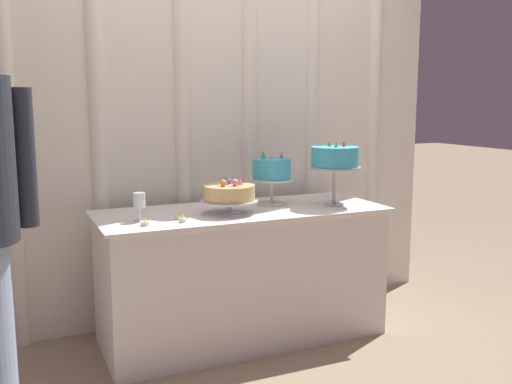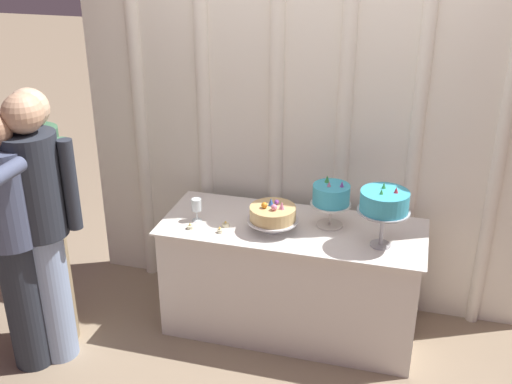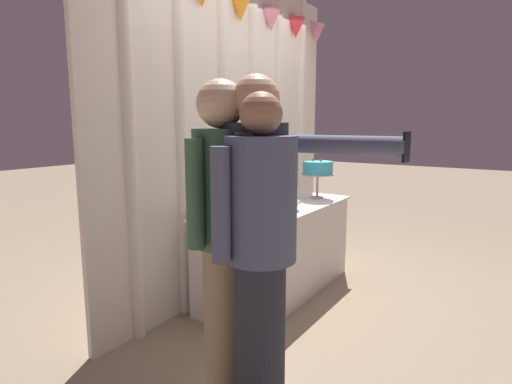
% 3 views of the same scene
% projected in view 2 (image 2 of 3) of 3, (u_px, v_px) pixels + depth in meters
% --- Properties ---
extents(ground_plane, '(24.00, 24.00, 0.00)m').
position_uv_depth(ground_plane, '(286.00, 336.00, 4.08)').
color(ground_plane, gray).
extents(draped_curtain, '(3.14, 0.18, 2.75)m').
position_uv_depth(draped_curtain, '(307.00, 99.00, 3.95)').
color(draped_curtain, white).
rests_on(draped_curtain, ground_plane).
extents(cake_table, '(1.65, 0.66, 0.77)m').
position_uv_depth(cake_table, '(291.00, 278.00, 4.01)').
color(cake_table, white).
rests_on(cake_table, ground_plane).
extents(cake_display_leftmost, '(0.32, 0.32, 0.21)m').
position_uv_depth(cake_display_leftmost, '(273.00, 214.00, 3.77)').
color(cake_display_leftmost, silver).
rests_on(cake_display_leftmost, cake_table).
extents(cake_display_center, '(0.25, 0.25, 0.32)m').
position_uv_depth(cake_display_center, '(331.00, 196.00, 3.78)').
color(cake_display_center, silver).
rests_on(cake_display_center, cake_table).
extents(cake_display_rightmost, '(0.31, 0.31, 0.38)m').
position_uv_depth(cake_display_rightmost, '(384.00, 203.00, 3.52)').
color(cake_display_rightmost, '#B2B2B7').
rests_on(cake_display_rightmost, cake_table).
extents(wine_glass, '(0.06, 0.06, 0.15)m').
position_uv_depth(wine_glass, '(196.00, 206.00, 3.89)').
color(wine_glass, silver).
rests_on(wine_glass, cake_table).
extents(tealight_far_left, '(0.04, 0.04, 0.04)m').
position_uv_depth(tealight_far_left, '(190.00, 227.00, 3.82)').
color(tealight_far_left, beige).
rests_on(tealight_far_left, cake_table).
extents(tealight_near_left, '(0.04, 0.04, 0.04)m').
position_uv_depth(tealight_near_left, '(220.00, 231.00, 3.78)').
color(tealight_near_left, beige).
rests_on(tealight_near_left, cake_table).
extents(tealight_near_right, '(0.05, 0.05, 0.04)m').
position_uv_depth(tealight_near_right, '(226.00, 225.00, 3.85)').
color(tealight_near_right, beige).
rests_on(tealight_near_right, cake_table).
extents(guest_man_pink_jacket, '(0.45, 0.30, 1.68)m').
position_uv_depth(guest_man_pink_jacket, '(44.00, 207.00, 3.68)').
color(guest_man_pink_jacket, '#9E8966').
rests_on(guest_man_pink_jacket, ground_plane).
extents(guest_man_dark_suit, '(0.46, 0.39, 1.70)m').
position_uv_depth(guest_man_dark_suit, '(40.00, 221.00, 3.53)').
color(guest_man_dark_suit, '#93ADD6').
rests_on(guest_man_dark_suit, ground_plane).
extents(guest_girl_blue_dress, '(0.47, 0.80, 1.61)m').
position_uv_depth(guest_girl_blue_dress, '(12.00, 236.00, 3.49)').
color(guest_girl_blue_dress, '#282D38').
rests_on(guest_girl_blue_dress, ground_plane).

